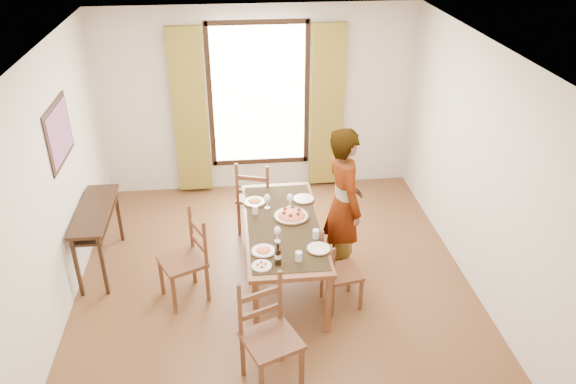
{
  "coord_description": "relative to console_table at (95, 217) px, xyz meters",
  "views": [
    {
      "loc": [
        -0.4,
        -5.16,
        4.06
      ],
      "look_at": [
        0.19,
        0.4,
        1.0
      ],
      "focal_mm": 35.0,
      "sensor_mm": 36.0,
      "label": 1
    }
  ],
  "objects": [
    {
      "name": "room_shell",
      "position": [
        2.03,
        -0.47,
        0.86
      ],
      "size": [
        4.6,
        5.1,
        2.74
      ],
      "color": "beige",
      "rests_on": "ground"
    },
    {
      "name": "plate_nw",
      "position": [
        1.85,
        0.02,
        0.1
      ],
      "size": [
        0.27,
        0.27,
        0.05
      ],
      "primitive_type": null,
      "color": "silver",
      "rests_on": "dining_table"
    },
    {
      "name": "console_table",
      "position": [
        0.0,
        0.0,
        0.0
      ],
      "size": [
        0.38,
        1.2,
        0.8
      ],
      "color": "black",
      "rests_on": "ground"
    },
    {
      "name": "pasta_platter",
      "position": [
        2.25,
        -0.36,
        0.12
      ],
      "size": [
        0.4,
        0.4,
        0.1
      ],
      "primitive_type": null,
      "color": "red",
      "rests_on": "dining_table"
    },
    {
      "name": "wine_bottle",
      "position": [
        2.01,
        -1.23,
        0.2
      ],
      "size": [
        0.07,
        0.07,
        0.25
      ],
      "primitive_type": null,
      "color": "black",
      "rests_on": "dining_table"
    },
    {
      "name": "plate_ne",
      "position": [
        2.44,
        0.03,
        0.1
      ],
      "size": [
        0.27,
        0.27,
        0.05
      ],
      "primitive_type": null,
      "color": "silver",
      "rests_on": "dining_table"
    },
    {
      "name": "wine_glass_c",
      "position": [
        1.99,
        -0.12,
        0.16
      ],
      "size": [
        0.08,
        0.08,
        0.18
      ],
      "primitive_type": null,
      "color": "white",
      "rests_on": "dining_table"
    },
    {
      "name": "chair_south",
      "position": [
        1.87,
        -1.98,
        -0.19
      ],
      "size": [
        0.61,
        0.61,
        1.06
      ],
      "rotation": [
        0.0,
        0.0,
        0.38
      ],
      "color": "brown",
      "rests_on": "ground"
    },
    {
      "name": "chair_west",
      "position": [
        1.05,
        -0.68,
        -0.21
      ],
      "size": [
        0.6,
        0.6,
        1.02
      ],
      "rotation": [
        0.0,
        0.0,
        -1.13
      ],
      "color": "brown",
      "rests_on": "ground"
    },
    {
      "name": "tumbler_b",
      "position": [
        1.84,
        -0.23,
        0.12
      ],
      "size": [
        0.07,
        0.07,
        0.1
      ],
      "primitive_type": "cylinder",
      "color": "silver",
      "rests_on": "dining_table"
    },
    {
      "name": "man",
      "position": [
        2.84,
        -0.39,
        0.23
      ],
      "size": [
        0.82,
        0.67,
        1.83
      ],
      "primitive_type": "imported",
      "rotation": [
        0.0,
        0.0,
        1.75
      ],
      "color": "#93949B",
      "rests_on": "ground"
    },
    {
      "name": "dining_table",
      "position": [
        2.14,
        -0.49,
        0.01
      ],
      "size": [
        0.85,
        1.96,
        0.76
      ],
      "color": "brown",
      "rests_on": "ground"
    },
    {
      "name": "chair_north",
      "position": [
        1.9,
        0.62,
        -0.2
      ],
      "size": [
        0.58,
        0.58,
        1.04
      ],
      "rotation": [
        0.0,
        0.0,
        2.84
      ],
      "color": "brown",
      "rests_on": "ground"
    },
    {
      "name": "chair_east",
      "position": [
        2.69,
        -0.99,
        -0.28
      ],
      "size": [
        0.45,
        0.45,
        0.87
      ],
      "rotation": [
        0.0,
        0.0,
        1.76
      ],
      "color": "brown",
      "rests_on": "ground"
    },
    {
      "name": "wine_glass_b",
      "position": [
        2.25,
        -0.14,
        0.16
      ],
      "size": [
        0.08,
        0.08,
        0.18
      ],
      "primitive_type": null,
      "color": "white",
      "rests_on": "dining_table"
    },
    {
      "name": "wine_glass_a",
      "position": [
        2.05,
        -0.83,
        0.16
      ],
      "size": [
        0.08,
        0.08,
        0.18
      ],
      "primitive_type": null,
      "color": "white",
      "rests_on": "dining_table"
    },
    {
      "name": "ground",
      "position": [
        2.03,
        -0.6,
        -0.68
      ],
      "size": [
        5.0,
        5.0,
        0.0
      ],
      "primitive_type": "plane",
      "color": "#452F15",
      "rests_on": "ground"
    },
    {
      "name": "plate_sw",
      "position": [
        1.88,
        -1.01,
        0.1
      ],
      "size": [
        0.27,
        0.27,
        0.05
      ],
      "primitive_type": null,
      "color": "silver",
      "rests_on": "dining_table"
    },
    {
      "name": "plate_se",
      "position": [
        2.46,
        -1.02,
        0.1
      ],
      "size": [
        0.27,
        0.27,
        0.05
      ],
      "primitive_type": null,
      "color": "silver",
      "rests_on": "dining_table"
    },
    {
      "name": "caprese_plate",
      "position": [
        1.85,
        -1.26,
        0.09
      ],
      "size": [
        0.2,
        0.2,
        0.04
      ],
      "primitive_type": null,
      "color": "silver",
      "rests_on": "dining_table"
    },
    {
      "name": "tumbler_c",
      "position": [
        2.23,
        -1.19,
        0.12
      ],
      "size": [
        0.07,
        0.07,
        0.1
      ],
      "primitive_type": "cylinder",
      "color": "silver",
      "rests_on": "dining_table"
    },
    {
      "name": "tumbler_a",
      "position": [
        2.46,
        -0.81,
        0.12
      ],
      "size": [
        0.07,
        0.07,
        0.1
      ],
      "primitive_type": "cylinder",
      "color": "silver",
      "rests_on": "dining_table"
    }
  ]
}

